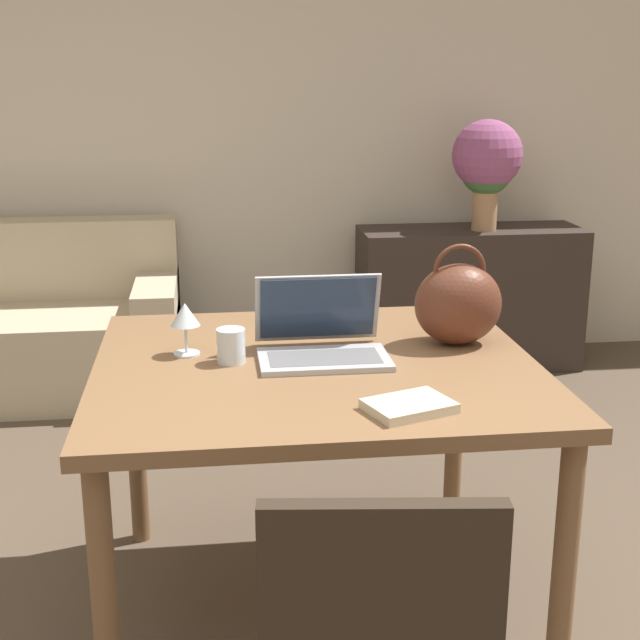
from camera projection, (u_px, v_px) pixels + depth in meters
The scene contains 10 objects.
wall_back at pixel (245, 109), 4.66m from camera, with size 10.00×0.06×2.70m.
dining_table at pixel (316, 391), 2.47m from camera, with size 1.21×1.10×0.78m.
couch at pixel (16, 335), 4.40m from camera, with size 1.59×0.77×0.82m.
sideboard at pixel (469, 298), 4.75m from camera, with size 1.17×0.40×0.75m.
laptop at pixel (321, 335), 2.50m from camera, with size 0.36×0.29×0.22m.
drinking_glass at pixel (231, 346), 2.44m from camera, with size 0.08×0.08×0.10m.
wine_glass at pixel (185, 317), 2.48m from camera, with size 0.08×0.08×0.15m.
handbag at pixel (458, 303), 2.58m from camera, with size 0.26×0.19×0.30m.
flower_vase at pixel (487, 162), 4.52m from camera, with size 0.36×0.36×0.56m.
book at pixel (409, 406), 2.10m from camera, with size 0.23×0.20×0.02m.
Camera 1 is at (-0.21, -1.65, 1.56)m, focal length 50.00 mm.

